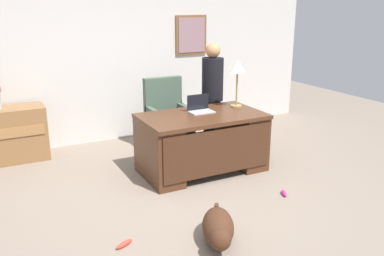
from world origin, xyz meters
The scene contains 10 objects.
ground_plane centered at (0.00, 0.00, 0.00)m, with size 12.00×12.00×0.00m, color gray.
back_wall centered at (0.01, 2.60, 1.35)m, with size 7.00×0.16×2.70m.
desk centered at (0.44, 0.65, 0.42)m, with size 1.61×0.93×0.79m.
armchair centered at (0.39, 1.70, 0.49)m, with size 0.60×0.59×1.10m.
person_standing centered at (0.99, 1.35, 0.84)m, with size 0.32×0.32×1.63m.
dog_lying centered at (-0.27, -0.96, 0.16)m, with size 0.53×0.69×0.30m.
laptop centered at (0.49, 0.82, 0.84)m, with size 0.32×0.22×0.23m.
desk_lamp centered at (1.07, 0.82, 1.31)m, with size 0.22×0.22×0.66m.
dog_toy_bone centered at (-1.08, -0.61, 0.03)m, with size 0.19×0.05×0.05m, color #E53F33.
dog_toy_plush centered at (0.95, -0.44, 0.03)m, with size 0.17×0.05×0.05m, color #D8338C.
Camera 1 is at (-2.07, -3.93, 2.19)m, focal length 38.83 mm.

